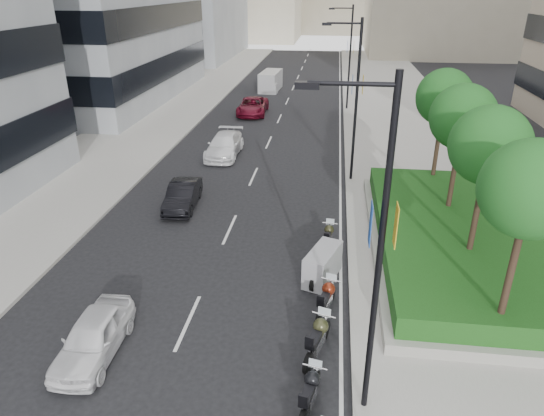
% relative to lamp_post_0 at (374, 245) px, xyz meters
% --- Properties ---
extents(sidewalk_right, '(10.00, 100.00, 0.15)m').
position_rel_lamp_post_0_xyz_m(sidewalk_right, '(4.86, 29.00, -4.99)').
color(sidewalk_right, '#9E9B93').
rests_on(sidewalk_right, ground).
extents(sidewalk_left, '(8.00, 100.00, 0.15)m').
position_rel_lamp_post_0_xyz_m(sidewalk_left, '(-16.14, 29.00, -4.99)').
color(sidewalk_left, '#9E9B93').
rests_on(sidewalk_left, ground).
extents(lane_edge, '(0.12, 100.00, 0.01)m').
position_rel_lamp_post_0_xyz_m(lane_edge, '(-0.44, 29.00, -5.06)').
color(lane_edge, silver).
rests_on(lane_edge, ground).
extents(lane_centre, '(0.12, 100.00, 0.01)m').
position_rel_lamp_post_0_xyz_m(lane_centre, '(-5.64, 29.00, -5.06)').
color(lane_centre, silver).
rests_on(lane_centre, ground).
extents(planter, '(10.00, 14.00, 0.40)m').
position_rel_lamp_post_0_xyz_m(planter, '(5.86, 9.00, -4.72)').
color(planter, '#99978E').
rests_on(planter, sidewalk_right).
extents(hedge, '(9.40, 13.40, 0.80)m').
position_rel_lamp_post_0_xyz_m(hedge, '(5.86, 9.00, -4.12)').
color(hedge, '#193F12').
rests_on(hedge, planter).
extents(tree_0, '(2.80, 2.80, 6.30)m').
position_rel_lamp_post_0_xyz_m(tree_0, '(4.36, 3.00, 0.36)').
color(tree_0, '#332319').
rests_on(tree_0, planter).
extents(tree_1, '(2.80, 2.80, 6.30)m').
position_rel_lamp_post_0_xyz_m(tree_1, '(4.36, 7.00, 0.36)').
color(tree_1, '#332319').
rests_on(tree_1, planter).
extents(tree_2, '(2.80, 2.80, 6.30)m').
position_rel_lamp_post_0_xyz_m(tree_2, '(4.36, 11.00, 0.36)').
color(tree_2, '#332319').
rests_on(tree_2, planter).
extents(tree_3, '(2.80, 2.80, 6.30)m').
position_rel_lamp_post_0_xyz_m(tree_3, '(4.36, 15.00, 0.36)').
color(tree_3, '#332319').
rests_on(tree_3, planter).
extents(lamp_post_0, '(2.34, 0.45, 9.00)m').
position_rel_lamp_post_0_xyz_m(lamp_post_0, '(0.00, 0.00, 0.00)').
color(lamp_post_0, black).
rests_on(lamp_post_0, ground).
extents(lamp_post_1, '(2.34, 0.45, 9.00)m').
position_rel_lamp_post_0_xyz_m(lamp_post_1, '(0.00, 17.00, 0.00)').
color(lamp_post_1, black).
rests_on(lamp_post_1, ground).
extents(lamp_post_2, '(2.34, 0.45, 9.00)m').
position_rel_lamp_post_0_xyz_m(lamp_post_2, '(0.00, 35.00, 0.00)').
color(lamp_post_2, black).
rests_on(lamp_post_2, ground).
extents(motorcycle_2, '(0.72, 2.05, 1.03)m').
position_rel_lamp_post_0_xyz_m(motorcycle_2, '(-1.32, -0.15, -4.51)').
color(motorcycle_2, black).
rests_on(motorcycle_2, ground).
extents(motorcycle_3, '(0.92, 2.22, 1.14)m').
position_rel_lamp_post_0_xyz_m(motorcycle_3, '(-1.19, 2.01, -4.46)').
color(motorcycle_3, black).
rests_on(motorcycle_3, ground).
extents(motorcycle_4, '(0.82, 2.11, 1.07)m').
position_rel_lamp_post_0_xyz_m(motorcycle_4, '(-0.98, 4.15, -4.49)').
color(motorcycle_4, black).
rests_on(motorcycle_4, ground).
extents(motorcycle_5, '(1.52, 2.30, 1.30)m').
position_rel_lamp_post_0_xyz_m(motorcycle_5, '(-1.18, 6.25, -4.42)').
color(motorcycle_5, black).
rests_on(motorcycle_5, ground).
extents(motorcycle_6, '(0.67, 1.99, 0.99)m').
position_rel_lamp_post_0_xyz_m(motorcycle_6, '(-1.01, 8.81, -4.54)').
color(motorcycle_6, black).
rests_on(motorcycle_6, ground).
extents(car_a, '(1.63, 3.85, 1.30)m').
position_rel_lamp_post_0_xyz_m(car_a, '(-8.05, 1.14, -4.42)').
color(car_a, white).
rests_on(car_a, ground).
extents(car_b, '(1.68, 4.03, 1.30)m').
position_rel_lamp_post_0_xyz_m(car_b, '(-8.54, 12.18, -4.42)').
color(car_b, black).
rests_on(car_b, ground).
extents(car_c, '(2.04, 4.98, 1.44)m').
position_rel_lamp_post_0_xyz_m(car_c, '(-8.19, 20.66, -4.34)').
color(car_c, white).
rests_on(car_c, ground).
extents(car_d, '(2.54, 5.28, 1.45)m').
position_rel_lamp_post_0_xyz_m(car_d, '(-8.17, 32.25, -4.34)').
color(car_d, maroon).
rests_on(car_d, ground).
extents(delivery_van, '(2.15, 4.89, 2.00)m').
position_rel_lamp_post_0_xyz_m(delivery_van, '(-7.99, 43.06, -4.13)').
color(delivery_van, '#B5B5B7').
rests_on(delivery_van, ground).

